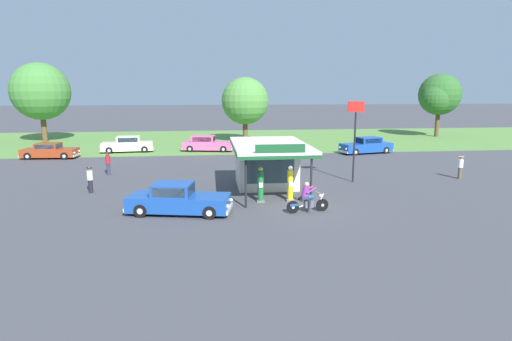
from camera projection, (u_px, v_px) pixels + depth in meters
ground_plane at (296, 206)px, 22.21m from camera, size 300.00×300.00×0.00m
grass_verge_strip at (246, 140)px, 51.45m from camera, size 120.00×24.00×0.01m
service_station_kiosk at (267, 160)px, 26.17m from camera, size 4.41×7.55×3.42m
gas_pump_nearside at (260, 186)px, 22.79m from camera, size 0.44×0.44×2.00m
gas_pump_offside at (290, 185)px, 22.97m from camera, size 0.44×0.44×2.01m
motorcycle_with_rider at (307, 200)px, 20.90m from camera, size 2.24×0.71×1.58m
featured_classic_sedan at (178, 200)px, 20.71m from camera, size 5.47×2.77×1.56m
parked_car_second_row_spare at (367, 146)px, 40.30m from camera, size 5.55×2.91×1.59m
parked_car_back_row_centre_right at (207, 144)px, 41.80m from camera, size 5.40×2.69×1.58m
parked_car_back_row_far_left at (128, 145)px, 41.12m from camera, size 5.26×2.24×1.59m
parked_car_back_row_centre_left at (50, 151)px, 37.38m from camera, size 5.02×2.15×1.40m
bystander_standing_back_lot at (460, 167)px, 28.71m from camera, size 0.35×0.35×1.61m
bystander_leaning_by_kiosk at (90, 179)px, 24.80m from camera, size 0.35×0.35×1.59m
bystander_admiring_sedan at (269, 147)px, 38.50m from camera, size 0.34×0.34×1.59m
bystander_strolling_foreground at (108, 163)px, 30.04m from camera, size 0.36×0.36×1.66m
tree_oak_distant_spare at (245, 101)px, 48.53m from camera, size 5.56×5.56×7.64m
tree_oak_far_right at (439, 96)px, 53.58m from camera, size 5.56×5.45×8.23m
tree_oak_left at (40, 92)px, 48.20m from camera, size 6.69×6.69×9.30m
roadside_pole_sign at (355, 128)px, 27.20m from camera, size 1.10×0.12×5.42m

